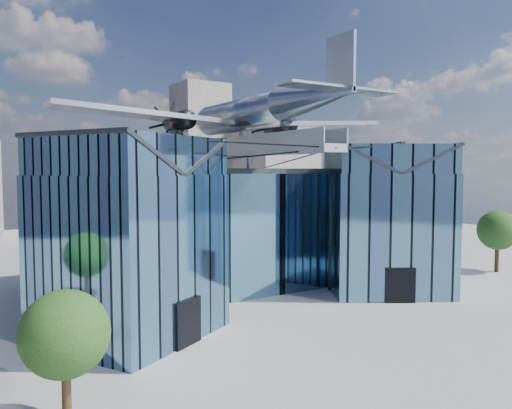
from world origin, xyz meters
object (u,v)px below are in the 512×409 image
tree_plaza_w (65,335)px  tree_plaza_e (498,230)px  tree_side_e (402,221)px  museum (231,222)px

tree_plaza_w → tree_plaza_e: bearing=11.8°
tree_plaza_e → tree_side_e: bearing=72.5°
tree_plaza_w → tree_plaza_e: size_ratio=0.89×
tree_side_e → museum: bearing=-163.3°
tree_plaza_w → tree_plaza_e: 41.89m
museum → tree_plaza_e: size_ratio=5.55×
museum → tree_side_e: museum is taller
tree_side_e → tree_plaza_e: bearing=-107.5°
museum → tree_side_e: 31.59m
museum → tree_plaza_w: museum is taller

